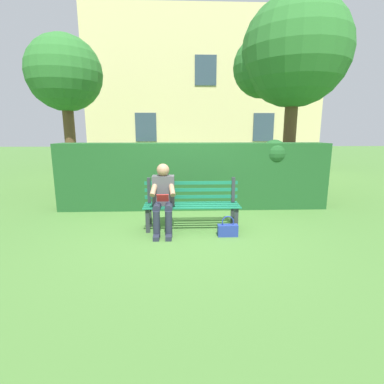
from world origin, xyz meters
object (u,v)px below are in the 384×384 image
object	(u,v)px
park_bench	(192,203)
person_seated	(163,196)
tree_far	(62,77)
tree	(289,56)
handbag	(228,230)

from	to	relation	value
park_bench	person_seated	size ratio (longest dim) A/B	1.44
person_seated	tree_far	size ratio (longest dim) A/B	0.27
park_bench	person_seated	bearing A→B (deg)	19.08
tree	tree_far	size ratio (longest dim) A/B	1.14
park_bench	tree_far	distance (m)	6.11
park_bench	handbag	xyz separation A→B (m)	(-0.59, 0.46, -0.34)
person_seated	handbag	distance (m)	1.23
person_seated	tree	size ratio (longest dim) A/B	0.23
tree	handbag	xyz separation A→B (m)	(2.05, 3.32, -3.52)
tree	handbag	distance (m)	5.25
park_bench	handbag	size ratio (longest dim) A/B	4.84
tree_far	handbag	bearing A→B (deg)	133.14
tree	park_bench	bearing A→B (deg)	47.37
handbag	tree_far	world-z (taller)	tree_far
person_seated	handbag	xyz separation A→B (m)	(-1.08, 0.29, -0.51)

